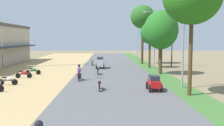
% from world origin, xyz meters
% --- Properties ---
extents(shophouse_far, '(7.52, 14.07, 6.90)m').
position_xyz_m(shophouse_far, '(-19.97, 39.76, 3.46)').
color(shophouse_far, '#C6B299').
rests_on(shophouse_far, ground).
extents(parked_motorbike_second, '(1.80, 0.54, 0.94)m').
position_xyz_m(parked_motorbike_second, '(-9.84, 16.86, 0.55)').
color(parked_motorbike_second, black).
rests_on(parked_motorbike_second, dirt_shoulder).
extents(parked_motorbike_third, '(1.80, 0.54, 0.94)m').
position_xyz_m(parked_motorbike_third, '(-9.76, 21.02, 0.55)').
color(parked_motorbike_third, black).
rests_on(parked_motorbike_third, dirt_shoulder).
extents(parked_motorbike_fourth, '(1.80, 0.54, 0.94)m').
position_xyz_m(parked_motorbike_fourth, '(-9.54, 23.77, 0.55)').
color(parked_motorbike_fourth, black).
rests_on(parked_motorbike_fourth, dirt_shoulder).
extents(median_tree_second, '(4.12, 4.12, 7.71)m').
position_xyz_m(median_tree_second, '(5.81, 24.00, 5.39)').
color(median_tree_second, '#4C351E').
rests_on(median_tree_second, median_strip).
extents(median_tree_third, '(2.83, 2.83, 6.75)m').
position_xyz_m(median_tree_third, '(5.67, 30.84, 5.15)').
color(median_tree_third, '#4C351E').
rests_on(median_tree_third, median_strip).
extents(median_tree_fourth, '(4.12, 4.12, 10.08)m').
position_xyz_m(median_tree_fourth, '(5.44, 36.86, 8.04)').
color(median_tree_fourth, '#4C351E').
rests_on(median_tree_fourth, median_strip).
extents(streetlamp_near, '(3.16, 0.20, 7.72)m').
position_xyz_m(streetlamp_near, '(5.80, 15.23, 4.52)').
color(streetlamp_near, gray).
rests_on(streetlamp_near, median_strip).
extents(streetlamp_mid, '(3.16, 0.20, 8.13)m').
position_xyz_m(streetlamp_mid, '(5.80, 28.01, 4.72)').
color(streetlamp_mid, gray).
rests_on(streetlamp_mid, median_strip).
extents(streetlamp_far, '(3.16, 0.20, 8.17)m').
position_xyz_m(streetlamp_far, '(5.80, 45.87, 4.75)').
color(streetlamp_far, gray).
rests_on(streetlamp_far, median_strip).
extents(utility_pole_near, '(1.80, 0.20, 8.25)m').
position_xyz_m(utility_pole_near, '(7.67, 33.62, 4.31)').
color(utility_pole_near, brown).
rests_on(utility_pole_near, ground).
extents(utility_pole_far, '(1.80, 0.20, 9.86)m').
position_xyz_m(utility_pole_far, '(9.49, 32.67, 5.12)').
color(utility_pole_far, brown).
rests_on(utility_pole_far, ground).
extents(car_hatchback_red, '(1.04, 2.00, 1.23)m').
position_xyz_m(car_hatchback_red, '(3.12, 14.11, 0.75)').
color(car_hatchback_red, red).
rests_on(car_hatchback_red, road_strip).
extents(car_van_silver, '(1.19, 2.41, 1.67)m').
position_xyz_m(car_van_silver, '(-1.68, 30.06, 1.02)').
color(car_van_silver, '#B7BCC1').
rests_on(car_van_silver, road_strip).
extents(motorbike_ahead_second, '(0.54, 1.80, 0.94)m').
position_xyz_m(motorbike_ahead_second, '(-1.37, 14.41, 0.57)').
color(motorbike_ahead_second, black).
rests_on(motorbike_ahead_second, road_strip).
extents(motorbike_ahead_third, '(0.54, 1.80, 1.66)m').
position_xyz_m(motorbike_ahead_third, '(-3.57, 19.30, 0.86)').
color(motorbike_ahead_third, black).
rests_on(motorbike_ahead_third, road_strip).
extents(motorbike_ahead_fourth, '(0.54, 1.80, 0.94)m').
position_xyz_m(motorbike_ahead_fourth, '(-1.80, 23.60, 0.57)').
color(motorbike_ahead_fourth, black).
rests_on(motorbike_ahead_fourth, road_strip).
extents(motorbike_ahead_fifth, '(0.54, 1.80, 0.94)m').
position_xyz_m(motorbike_ahead_fifth, '(-3.07, 34.11, 0.57)').
color(motorbike_ahead_fifth, black).
rests_on(motorbike_ahead_fifth, road_strip).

